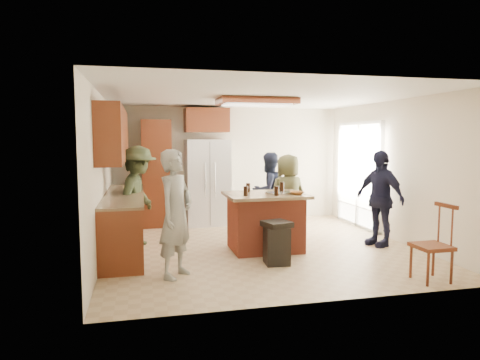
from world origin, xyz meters
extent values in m
plane|color=tan|center=(0.00, 0.00, 0.00)|extent=(5.00, 5.00, 0.00)
plane|color=white|center=(0.00, 0.00, 2.50)|extent=(5.00, 5.00, 0.00)
plane|color=beige|center=(0.00, 2.50, 1.25)|extent=(5.00, 0.00, 5.00)
plane|color=beige|center=(0.00, -2.50, 1.25)|extent=(5.00, 0.00, 5.00)
plane|color=beige|center=(-2.50, 0.00, 1.25)|extent=(0.00, 5.00, 5.00)
plane|color=beige|center=(2.50, 0.00, 1.25)|extent=(0.00, 5.00, 5.00)
cube|color=white|center=(2.48, 1.20, 1.05)|extent=(0.02, 1.60, 2.10)
cube|color=white|center=(2.46, 1.20, 1.05)|extent=(0.08, 1.72, 2.10)
cube|color=maroon|center=(0.00, 0.20, 2.44)|extent=(1.30, 0.70, 0.10)
cube|color=white|center=(0.00, 0.20, 2.38)|extent=(1.10, 0.50, 0.02)
cube|color=olive|center=(4.00, 1.20, -0.05)|extent=(3.00, 3.00, 0.10)
cube|color=#593319|center=(4.70, 1.80, 1.00)|extent=(1.40, 1.60, 2.00)
imported|color=gray|center=(-1.48, -1.24, 0.84)|extent=(0.73, 0.76, 1.68)
imported|color=#1B2036|center=(0.57, 1.33, 0.77)|extent=(0.87, 0.71, 1.55)
imported|color=#404126|center=(0.73, 0.65, 0.77)|extent=(0.82, 0.60, 1.53)
imported|color=#1A1B34|center=(2.02, -0.33, 0.81)|extent=(0.77, 1.06, 1.63)
imported|color=#313921|center=(-1.97, 0.54, 0.85)|extent=(0.81, 1.20, 1.70)
cube|color=maroon|center=(-2.20, 0.40, 0.44)|extent=(0.60, 3.00, 0.88)
cube|color=#846B4C|center=(-2.20, 0.40, 0.90)|extent=(0.64, 3.00, 0.04)
cube|color=maroon|center=(-2.33, 0.40, 1.88)|extent=(0.35, 3.00, 0.85)
cube|color=maroon|center=(-1.60, 2.20, 1.10)|extent=(0.60, 0.60, 2.20)
cube|color=maroon|center=(-0.55, 2.20, 2.20)|extent=(0.90, 0.60, 0.50)
cube|color=white|center=(-0.55, 2.12, 0.90)|extent=(0.90, 0.72, 1.80)
cube|color=gray|center=(-0.55, 1.75, 0.90)|extent=(0.01, 0.01, 1.71)
cylinder|color=silver|center=(-0.65, 1.73, 0.99)|extent=(0.02, 0.02, 0.70)
cylinder|color=silver|center=(-0.45, 1.73, 0.99)|extent=(0.02, 0.02, 0.70)
cube|color=#A8412B|center=(0.05, -0.18, 0.44)|extent=(1.10, 0.85, 0.88)
cube|color=#886E4E|center=(0.05, -0.18, 0.91)|extent=(1.28, 1.03, 0.05)
cube|color=silver|center=(0.30, -0.23, 0.94)|extent=(0.50, 0.42, 0.02)
imported|color=brown|center=(0.50, -0.43, 0.96)|extent=(0.25, 0.25, 0.05)
cylinder|color=black|center=(-0.33, -0.39, 1.01)|extent=(0.07, 0.07, 0.15)
cylinder|color=black|center=(-0.18, 0.08, 1.01)|extent=(0.07, 0.07, 0.15)
cylinder|color=black|center=(0.43, 0.12, 1.01)|extent=(0.07, 0.07, 0.15)
cylinder|color=black|center=(0.14, -0.48, 1.01)|extent=(0.07, 0.07, 0.15)
cylinder|color=black|center=(-0.33, -0.38, 1.01)|extent=(0.07, 0.07, 0.15)
cube|color=black|center=(-0.01, -0.99, 0.28)|extent=(0.36, 0.36, 0.55)
cube|color=black|center=(-0.01, -0.99, 0.59)|extent=(0.44, 0.44, 0.08)
cube|color=maroon|center=(1.68, -2.15, 0.45)|extent=(0.42, 0.42, 0.05)
cylinder|color=maroon|center=(1.51, -2.32, 0.22)|extent=(0.04, 0.04, 0.44)
cylinder|color=maroon|center=(1.85, -2.32, 0.22)|extent=(0.04, 0.04, 0.44)
cylinder|color=maroon|center=(1.51, -1.98, 0.22)|extent=(0.04, 0.04, 0.44)
cylinder|color=maroon|center=(1.85, -1.98, 0.22)|extent=(0.04, 0.04, 0.44)
cube|color=maroon|center=(1.87, -2.15, 0.97)|extent=(0.04, 0.40, 0.05)
cylinder|color=maroon|center=(1.87, -2.27, 0.72)|extent=(0.02, 0.02, 0.50)
cylinder|color=maroon|center=(1.87, -2.03, 0.72)|extent=(0.02, 0.02, 0.50)
camera|label=1|loc=(-1.91, -6.79, 1.82)|focal=32.00mm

